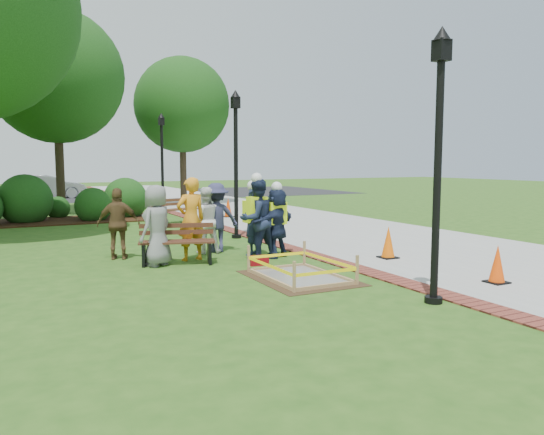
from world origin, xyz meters
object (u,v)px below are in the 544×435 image
hivis_worker_a (277,220)px  lamp_near (438,145)px  wet_concrete_pad (300,266)px  hivis_worker_c (257,217)px  hivis_worker_b (253,218)px  bench_near (177,252)px  cone_front (497,265)px

hivis_worker_a → lamp_near: bearing=-85.4°
wet_concrete_pad → hivis_worker_a: (0.64, 2.20, 0.65)m
wet_concrete_pad → hivis_worker_c: (0.14, 2.24, 0.74)m
hivis_worker_b → bench_near: bearing=-171.0°
hivis_worker_b → hivis_worker_a: bearing=-54.8°
wet_concrete_pad → lamp_near: (1.01, -2.49, 2.25)m
hivis_worker_a → wet_concrete_pad: bearing=-106.1°
lamp_near → hivis_worker_b: lamp_near is taller
bench_near → lamp_near: size_ratio=0.40×
cone_front → hivis_worker_c: 5.17m
hivis_worker_b → lamp_near: bearing=-81.8°
lamp_near → hivis_worker_b: bearing=98.2°
bench_near → hivis_worker_a: size_ratio=0.96×
hivis_worker_c → wet_concrete_pad: bearing=-93.6°
wet_concrete_pad → cone_front: bearing=-34.1°
wet_concrete_pad → bench_near: bench_near is taller
lamp_near → hivis_worker_a: bearing=94.6°
cone_front → lamp_near: bearing=-166.7°
hivis_worker_b → wet_concrete_pad: bearing=-95.5°
wet_concrete_pad → lamp_near: bearing=-67.9°
wet_concrete_pad → hivis_worker_b: size_ratio=1.29×
bench_near → hivis_worker_b: 2.07m
cone_front → wet_concrete_pad: bearing=145.9°
wet_concrete_pad → hivis_worker_a: size_ratio=1.30×
wet_concrete_pad → bench_near: (-1.69, 2.43, 0.04)m
wet_concrete_pad → hivis_worker_b: 2.83m
bench_near → hivis_worker_c: size_ratio=0.86×
wet_concrete_pad → hivis_worker_a: hivis_worker_a is taller
cone_front → hivis_worker_a: bearing=119.1°
lamp_near → hivis_worker_a: (-0.38, 4.70, -1.60)m
bench_near → cone_front: bench_near is taller
bench_near → hivis_worker_c: bearing=-5.8°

